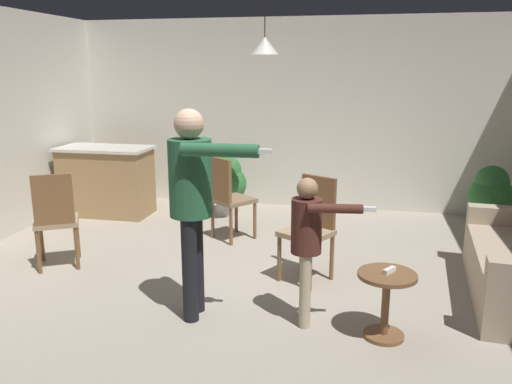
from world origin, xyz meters
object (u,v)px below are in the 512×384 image
dining_chair_centre_back (311,224)px  potted_plant_by_wall (227,182)px  kitchen_counter (106,181)px  dining_chair_near_wall (56,217)px  person_child (308,235)px  person_adult (193,191)px  potted_plant_corner (491,195)px  side_table_by_couch (386,297)px  spare_remote_on_table (389,270)px  dining_chair_by_counter (228,195)px

dining_chair_centre_back → potted_plant_by_wall: dining_chair_centre_back is taller
kitchen_counter → dining_chair_near_wall: size_ratio=1.26×
person_child → person_adult: bearing=-95.2°
potted_plant_by_wall → potted_plant_corner: bearing=-1.1°
potted_plant_corner → potted_plant_by_wall: potted_plant_corner is taller
side_table_by_couch → potted_plant_by_wall: (-2.06, 3.07, 0.13)m
side_table_by_couch → potted_plant_corner: potted_plant_corner is taller
kitchen_counter → spare_remote_on_table: (3.72, -2.72, 0.06)m
kitchen_counter → potted_plant_corner: size_ratio=1.51×
potted_plant_by_wall → spare_remote_on_table: potted_plant_by_wall is taller
dining_chair_centre_back → kitchen_counter: bearing=0.0°
potted_plant_by_wall → kitchen_counter: bearing=-168.3°
potted_plant_corner → side_table_by_couch: bearing=-114.2°
dining_chair_by_counter → potted_plant_by_wall: (-0.31, 1.08, -0.09)m
dining_chair_centre_back → side_table_by_couch: bearing=152.7°
side_table_by_couch → spare_remote_on_table: bearing=47.8°
side_table_by_couch → person_adult: size_ratio=0.31×
person_adult → dining_chair_near_wall: person_adult is taller
dining_chair_by_counter → dining_chair_centre_back: size_ratio=1.00×
person_adult → spare_remote_on_table: (1.53, -0.04, -0.52)m
dining_chair_near_wall → person_child: bearing=-43.7°
person_child → potted_plant_corner: person_child is taller
potted_plant_corner → dining_chair_by_counter: bearing=-162.0°
dining_chair_near_wall → dining_chair_centre_back: (2.55, 0.27, 0.00)m
side_table_by_couch → potted_plant_by_wall: potted_plant_by_wall is taller
person_child → dining_chair_centre_back: (-0.07, 0.94, -0.20)m
side_table_by_couch → potted_plant_corner: size_ratio=0.62×
potted_plant_corner → potted_plant_by_wall: 3.41m
kitchen_counter → potted_plant_by_wall: size_ratio=1.52×
potted_plant_corner → person_adult: bearing=-134.1°
kitchen_counter → side_table_by_couch: kitchen_counter is taller
dining_chair_by_counter → dining_chair_centre_back: 1.44m
side_table_by_couch → person_child: bearing=171.3°
person_adult → person_child: size_ratio=1.42×
person_child → dining_chair_centre_back: 0.96m
person_child → kitchen_counter: bearing=-138.4°
kitchen_counter → person_child: 4.08m
dining_chair_by_counter → potted_plant_by_wall: 1.12m
dining_chair_by_counter → potted_plant_by_wall: size_ratio=1.21×
dining_chair_by_counter → person_child: bearing=-21.2°
person_adult → dining_chair_near_wall: 1.92m
side_table_by_couch → dining_chair_near_wall: dining_chair_near_wall is taller
potted_plant_corner → person_child: bearing=-123.9°
side_table_by_couch → dining_chair_near_wall: 3.32m
person_adult → dining_chair_by_counter: 2.03m
kitchen_counter → dining_chair_centre_back: bearing=-29.4°
dining_chair_near_wall → potted_plant_corner: (4.58, 2.24, -0.09)m
person_child → dining_chair_near_wall: 2.71m
kitchen_counter → side_table_by_couch: (3.70, -2.73, -0.15)m
dining_chair_by_counter → spare_remote_on_table: size_ratio=7.69×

